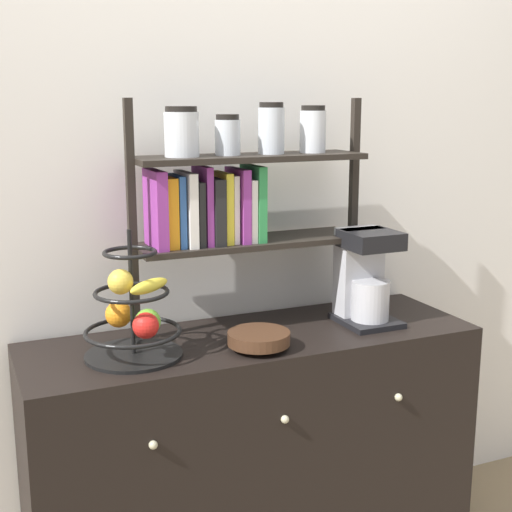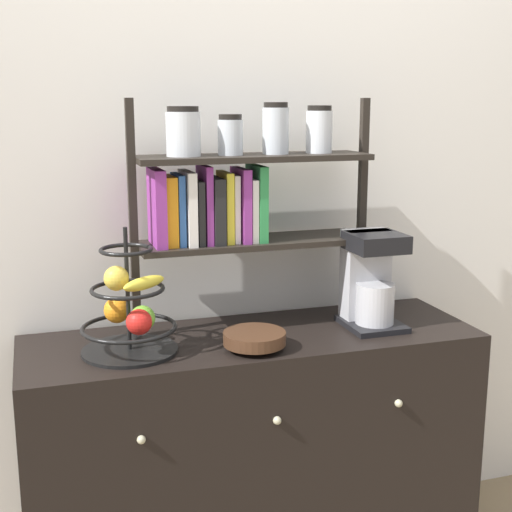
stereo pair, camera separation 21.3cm
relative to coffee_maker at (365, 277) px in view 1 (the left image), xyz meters
name	(u,v)px [view 1 (the left image)]	position (x,y,z in m)	size (l,w,h in m)	color
wall_back	(220,166)	(-0.39, 0.28, 0.34)	(7.00, 0.05, 2.60)	silver
sideboard	(253,456)	(-0.39, 0.01, -0.55)	(1.39, 0.46, 0.81)	black
coffee_maker	(365,277)	(0.00, 0.00, 0.00)	(0.17, 0.20, 0.30)	black
fruit_stand	(133,316)	(-0.76, -0.03, -0.03)	(0.27, 0.27, 0.36)	black
wooden_bowl	(259,339)	(-0.42, -0.10, -0.12)	(0.18, 0.18, 0.05)	#422819
shelf_hutch	(227,190)	(-0.43, 0.11, 0.29)	(0.77, 0.20, 0.71)	black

